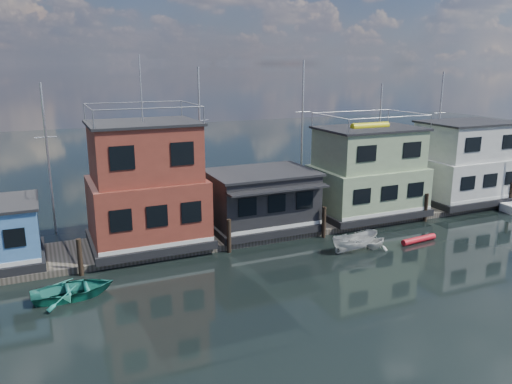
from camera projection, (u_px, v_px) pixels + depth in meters
name	position (u px, v px, depth m)	size (l,w,h in m)	color
ground	(367.00, 301.00, 25.34)	(160.00, 160.00, 0.00)	black
dock	(267.00, 228.00, 35.93)	(48.00, 5.00, 0.40)	#595147
houseboat_red	(146.00, 187.00, 31.65)	(7.40, 5.90, 11.86)	black
houseboat_dark	(261.00, 199.00, 35.17)	(7.40, 6.10, 4.06)	black
houseboat_green	(367.00, 173.00, 38.41)	(8.40, 5.90, 7.03)	black
houseboat_white	(465.00, 163.00, 42.30)	(8.40, 5.90, 6.66)	black
pilings	(281.00, 228.00, 33.10)	(42.28, 0.28, 2.20)	#2D2116
background_masts	(289.00, 139.00, 41.77)	(36.40, 0.16, 12.00)	silver
dinghy_teal	(73.00, 290.00, 25.68)	(2.92, 4.08, 0.85)	#227F6E
dinghy_white	(375.00, 241.00, 32.45)	(1.69, 1.95, 1.03)	silver
red_kayak	(419.00, 239.00, 33.63)	(0.42, 0.42, 2.84)	red
motorboat	(355.00, 242.00, 31.97)	(1.22, 3.25, 1.26)	silver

